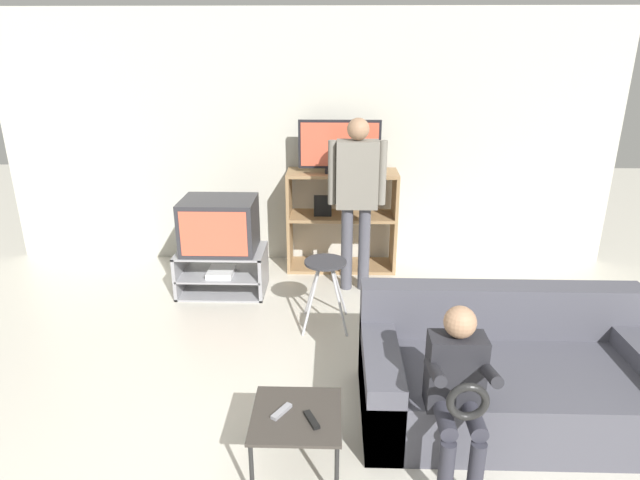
{
  "coord_description": "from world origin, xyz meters",
  "views": [
    {
      "loc": [
        0.29,
        -1.38,
        2.24
      ],
      "look_at": [
        0.19,
        2.3,
        0.9
      ],
      "focal_mm": 30.0,
      "sensor_mm": 36.0,
      "label": 1
    }
  ],
  "objects_px": {
    "television_flat": "(340,148)",
    "snack_table": "(297,420)",
    "media_shelf": "(342,220)",
    "folding_stool": "(325,273)",
    "tv_stand": "(222,271)",
    "person_standing_adult": "(357,189)",
    "person_seated_child": "(458,385)",
    "remote_control_black": "(312,420)",
    "television_main": "(219,225)",
    "couch": "(508,378)",
    "remote_control_white": "(282,411)"
  },
  "relations": [
    {
      "from": "tv_stand",
      "to": "person_standing_adult",
      "type": "height_order",
      "value": "person_standing_adult"
    },
    {
      "from": "tv_stand",
      "to": "television_flat",
      "type": "relative_size",
      "value": 1.01
    },
    {
      "from": "television_flat",
      "to": "remote_control_white",
      "type": "xyz_separation_m",
      "value": [
        -0.32,
        -2.91,
        -0.89
      ]
    },
    {
      "from": "person_seated_child",
      "to": "television_flat",
      "type": "bearing_deg",
      "value": 101.83
    },
    {
      "from": "media_shelf",
      "to": "remote_control_black",
      "type": "bearing_deg",
      "value": -93.51
    },
    {
      "from": "television_main",
      "to": "person_seated_child",
      "type": "xyz_separation_m",
      "value": [
        1.72,
        -2.32,
        -0.09
      ]
    },
    {
      "from": "media_shelf",
      "to": "folding_stool",
      "type": "relative_size",
      "value": 1.91
    },
    {
      "from": "television_flat",
      "to": "snack_table",
      "type": "height_order",
      "value": "television_flat"
    },
    {
      "from": "media_shelf",
      "to": "television_flat",
      "type": "relative_size",
      "value": 1.38
    },
    {
      "from": "person_seated_child",
      "to": "remote_control_black",
      "type": "bearing_deg",
      "value": -174.4
    },
    {
      "from": "snack_table",
      "to": "couch",
      "type": "bearing_deg",
      "value": 23.03
    },
    {
      "from": "snack_table",
      "to": "couch",
      "type": "xyz_separation_m",
      "value": [
        1.31,
        0.56,
        -0.09
      ]
    },
    {
      "from": "person_seated_child",
      "to": "television_main",
      "type": "bearing_deg",
      "value": 126.62
    },
    {
      "from": "television_flat",
      "to": "person_seated_child",
      "type": "distance_m",
      "value": 3.05
    },
    {
      "from": "television_main",
      "to": "person_standing_adult",
      "type": "xyz_separation_m",
      "value": [
        1.28,
        0.08,
        0.33
      ]
    },
    {
      "from": "tv_stand",
      "to": "remote_control_black",
      "type": "bearing_deg",
      "value": -68.01
    },
    {
      "from": "snack_table",
      "to": "person_standing_adult",
      "type": "xyz_separation_m",
      "value": [
        0.4,
        2.42,
        0.66
      ]
    },
    {
      "from": "television_flat",
      "to": "person_seated_child",
      "type": "bearing_deg",
      "value": -78.17
    },
    {
      "from": "remote_control_black",
      "to": "couch",
      "type": "xyz_separation_m",
      "value": [
        1.22,
        0.61,
        -0.14
      ]
    },
    {
      "from": "media_shelf",
      "to": "television_main",
      "type": "bearing_deg",
      "value": -152.25
    },
    {
      "from": "couch",
      "to": "remote_control_white",
      "type": "bearing_deg",
      "value": -158.36
    },
    {
      "from": "couch",
      "to": "person_standing_adult",
      "type": "distance_m",
      "value": 2.2
    },
    {
      "from": "snack_table",
      "to": "television_flat",
      "type": "bearing_deg",
      "value": 85.36
    },
    {
      "from": "television_main",
      "to": "remote_control_black",
      "type": "distance_m",
      "value": 2.59
    },
    {
      "from": "snack_table",
      "to": "person_seated_child",
      "type": "xyz_separation_m",
      "value": [
        0.84,
        0.02,
        0.23
      ]
    },
    {
      "from": "television_main",
      "to": "television_flat",
      "type": "xyz_separation_m",
      "value": [
        1.12,
        0.58,
        0.62
      ]
    },
    {
      "from": "media_shelf",
      "to": "couch",
      "type": "height_order",
      "value": "media_shelf"
    },
    {
      "from": "remote_control_black",
      "to": "couch",
      "type": "distance_m",
      "value": 1.38
    },
    {
      "from": "couch",
      "to": "person_standing_adult",
      "type": "xyz_separation_m",
      "value": [
        -0.91,
        1.86,
        0.74
      ]
    },
    {
      "from": "folding_stool",
      "to": "person_seated_child",
      "type": "xyz_separation_m",
      "value": [
        0.72,
        -1.66,
        0.1
      ]
    },
    {
      "from": "person_seated_child",
      "to": "folding_stool",
      "type": "bearing_deg",
      "value": 113.47
    },
    {
      "from": "snack_table",
      "to": "couch",
      "type": "height_order",
      "value": "couch"
    },
    {
      "from": "folding_stool",
      "to": "snack_table",
      "type": "relative_size",
      "value": 1.22
    },
    {
      "from": "folding_stool",
      "to": "remote_control_black",
      "type": "xyz_separation_m",
      "value": [
        -0.04,
        -1.74,
        -0.08
      ]
    },
    {
      "from": "snack_table",
      "to": "remote_control_black",
      "type": "height_order",
      "value": "remote_control_black"
    },
    {
      "from": "television_main",
      "to": "television_flat",
      "type": "bearing_deg",
      "value": 27.56
    },
    {
      "from": "remote_control_white",
      "to": "person_standing_adult",
      "type": "xyz_separation_m",
      "value": [
        0.48,
        2.41,
        0.6
      ]
    },
    {
      "from": "person_standing_adult",
      "to": "television_flat",
      "type": "bearing_deg",
      "value": 107.58
    },
    {
      "from": "remote_control_black",
      "to": "person_standing_adult",
      "type": "bearing_deg",
      "value": 57.77
    },
    {
      "from": "tv_stand",
      "to": "person_standing_adult",
      "type": "bearing_deg",
      "value": 4.23
    },
    {
      "from": "media_shelf",
      "to": "folding_stool",
      "type": "bearing_deg",
      "value": -96.53
    },
    {
      "from": "snack_table",
      "to": "remote_control_black",
      "type": "bearing_deg",
      "value": -34.54
    },
    {
      "from": "television_main",
      "to": "remote_control_white",
      "type": "distance_m",
      "value": 2.48
    },
    {
      "from": "snack_table",
      "to": "person_seated_child",
      "type": "height_order",
      "value": "person_seated_child"
    },
    {
      "from": "folding_stool",
      "to": "person_standing_adult",
      "type": "bearing_deg",
      "value": 69.65
    },
    {
      "from": "media_shelf",
      "to": "couch",
      "type": "bearing_deg",
      "value": -66.42
    },
    {
      "from": "tv_stand",
      "to": "couch",
      "type": "bearing_deg",
      "value": -38.93
    },
    {
      "from": "folding_stool",
      "to": "couch",
      "type": "relative_size",
      "value": 0.32
    },
    {
      "from": "tv_stand",
      "to": "remote_control_black",
      "type": "height_order",
      "value": "tv_stand"
    },
    {
      "from": "media_shelf",
      "to": "remote_control_white",
      "type": "xyz_separation_m",
      "value": [
        -0.35,
        -2.93,
        -0.14
      ]
    }
  ]
}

